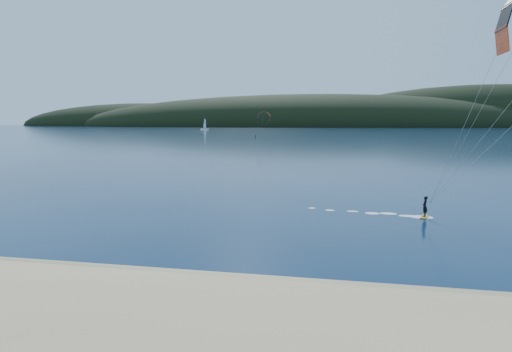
# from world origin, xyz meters

# --- Properties ---
(ground) EXTENTS (1800.00, 1800.00, 0.00)m
(ground) POSITION_xyz_m (0.00, 0.00, 0.00)
(ground) COLOR #071D37
(ground) RESTS_ON ground
(wet_sand) EXTENTS (220.00, 2.50, 0.10)m
(wet_sand) POSITION_xyz_m (0.00, 4.50, 0.05)
(wet_sand) COLOR olive
(wet_sand) RESTS_ON ground
(headland) EXTENTS (1200.00, 310.00, 140.00)m
(headland) POSITION_xyz_m (0.63, 745.28, 0.00)
(headland) COLOR black
(headland) RESTS_ON ground
(kitesurfer_far) EXTENTS (9.36, 4.87, 12.48)m
(kitesurfer_far) POSITION_xyz_m (-29.55, 194.93, 10.00)
(kitesurfer_far) COLOR gold
(kitesurfer_far) RESTS_ON ground
(sailboat) EXTENTS (9.14, 5.65, 12.71)m
(sailboat) POSITION_xyz_m (-127.62, 402.63, 0.94)
(sailboat) COLOR white
(sailboat) RESTS_ON ground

